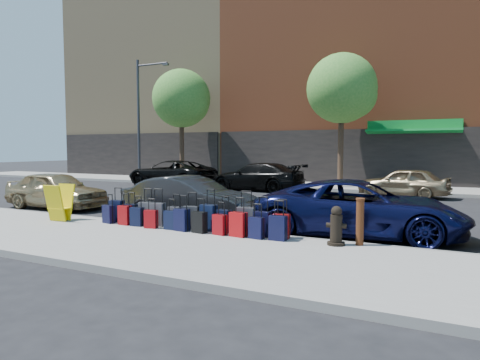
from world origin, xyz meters
The scene contains 41 objects.
ground centered at (0.00, 0.00, 0.00)m, with size 120.00×120.00×0.00m, color black.
sidewalk_near centered at (0.00, -6.50, 0.07)m, with size 60.00×4.00×0.15m, color gray.
sidewalk_far centered at (0.00, 10.00, 0.07)m, with size 60.00×4.00×0.15m, color gray.
curb_near centered at (0.00, -4.48, 0.07)m, with size 60.00×0.08×0.15m, color gray.
curb_far centered at (0.00, 7.98, 0.07)m, with size 60.00×0.08×0.15m, color gray.
building_left centered at (-16.00, 17.98, 7.98)m, with size 15.00×12.12×16.00m.
building_center centered at (0.00, 17.99, 9.98)m, with size 17.00×12.85×20.00m.
tree_left centered at (-9.86, 9.50, 5.41)m, with size 3.80×3.80×7.27m.
tree_center centered at (0.64, 9.50, 5.41)m, with size 3.80×3.80×7.27m.
streetlight centered at (-12.80, 8.80, 4.66)m, with size 2.59×0.18×8.00m.
suitcase_front_0 centered at (-2.56, -4.76, 0.46)m, with size 0.42×0.25×0.98m.
suitcase_front_1 centered at (-1.99, -4.84, 0.42)m, with size 0.38×0.24×0.87m.
suitcase_front_2 centered at (-1.45, -4.79, 0.46)m, with size 0.43×0.25×1.00m.
suitcase_front_3 centered at (-1.06, -4.84, 0.47)m, with size 0.44×0.27×1.01m.
suitcase_front_4 centered at (-0.52, -4.77, 0.43)m, with size 0.38×0.24×0.89m.
suitcase_front_5 centered at (0.00, -4.77, 0.45)m, with size 0.43×0.30×0.96m.
suitcase_front_6 centered at (0.52, -4.76, 0.48)m, with size 0.48×0.32×1.06m.
suitcase_front_7 centered at (0.96, -4.77, 0.43)m, with size 0.41×0.28×0.91m.
suitcase_front_8 centered at (1.57, -4.79, 0.49)m, with size 0.48×0.32×1.07m.
suitcase_front_9 centered at (2.03, -4.81, 0.45)m, with size 0.40×0.23×0.95m.
suitcase_front_10 centered at (2.52, -4.81, 0.44)m, with size 0.40×0.25×0.92m.
suitcase_back_0 centered at (-2.57, -5.08, 0.41)m, with size 0.37×0.26×0.82m.
suitcase_back_1 centered at (-1.97, -5.08, 0.42)m, with size 0.37×0.23×0.85m.
suitcase_back_2 centered at (-1.55, -5.09, 0.41)m, with size 0.36×0.22×0.82m.
suitcase_back_3 centered at (-1.01, -5.16, 0.39)m, with size 0.36×0.25×0.78m.
suitcase_back_4 centered at (-0.44, -5.09, 0.40)m, with size 0.34×0.20×0.79m.
suitcase_back_5 centered at (-0.08, -5.11, 0.43)m, with size 0.41×0.27×0.91m.
suitcase_back_6 centered at (0.46, -5.13, 0.42)m, with size 0.38×0.25×0.86m.
suitcase_back_7 centered at (1.04, -5.12, 0.40)m, with size 0.37×0.25×0.80m.
suitcase_back_8 centered at (1.54, -5.11, 0.44)m, with size 0.42×0.27×0.94m.
suitcase_back_9 centered at (2.02, -5.12, 0.40)m, with size 0.36×0.23×0.82m.
suitcase_back_10 centered at (2.53, -5.07, 0.44)m, with size 0.39×0.23×0.92m.
fire_hydrant centered at (3.84, -4.95, 0.54)m, with size 0.44×0.38×0.86m.
bollard centered at (4.31, -4.74, 0.68)m, with size 0.19×0.19×1.03m.
display_rack centered at (-4.10, -5.43, 0.67)m, with size 0.63×0.69×1.05m.
car_near_0 centered at (-7.18, -2.95, 0.70)m, with size 1.66×4.12×1.40m, color tan.
car_near_1 centered at (-1.06, -3.23, 0.70)m, with size 1.48×4.25×1.40m, color #2F2F31.
car_near_2 centered at (3.98, -3.06, 0.72)m, with size 2.41×5.22×1.45m, color #0C1038.
car_far_0 centered at (-9.09, 7.01, 0.77)m, with size 2.55×5.54×1.54m, color black.
car_far_1 centered at (-3.28, 6.67, 0.74)m, with size 2.08×5.13×1.49m, color black.
car_far_2 centered at (4.04, 6.88, 0.69)m, with size 1.62×4.03×1.37m, color #937D5A.
Camera 1 is at (6.07, -14.10, 2.25)m, focal length 32.00 mm.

